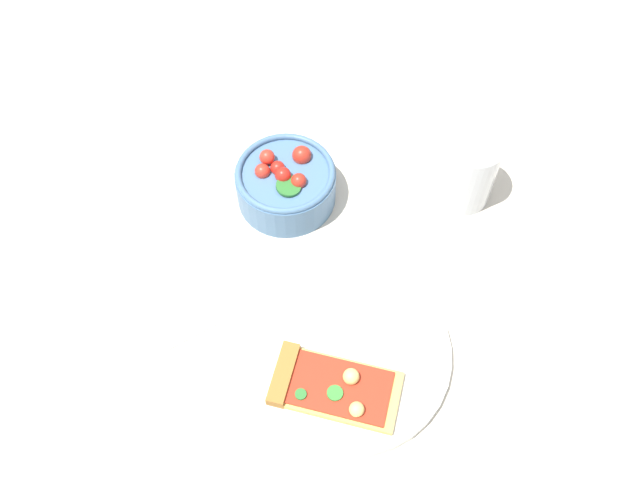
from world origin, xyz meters
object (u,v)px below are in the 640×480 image
object	(u,v)px
plate	(346,352)
soda_glass	(467,172)
pizza_slice_main	(329,386)
salad_bowl	(286,183)
paper_napkin	(179,279)

from	to	relation	value
plate	soda_glass	distance (m)	0.28
plate	pizza_slice_main	distance (m)	0.05
salad_bowl	soda_glass	size ratio (longest dim) A/B	1.28
plate	soda_glass	world-z (taller)	soda_glass
plate	pizza_slice_main	size ratio (longest dim) A/B	1.54
salad_bowl	plate	bearing A→B (deg)	-27.60
pizza_slice_main	salad_bowl	world-z (taller)	salad_bowl
salad_bowl	paper_napkin	distance (m)	0.19
pizza_slice_main	plate	bearing A→B (deg)	110.34
salad_bowl	paper_napkin	world-z (taller)	salad_bowl
plate	paper_napkin	size ratio (longest dim) A/B	1.53
soda_glass	pizza_slice_main	bearing A→B (deg)	-79.05
pizza_slice_main	salad_bowl	bearing A→B (deg)	145.38
salad_bowl	soda_glass	bearing A→B (deg)	45.36
plate	paper_napkin	world-z (taller)	plate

